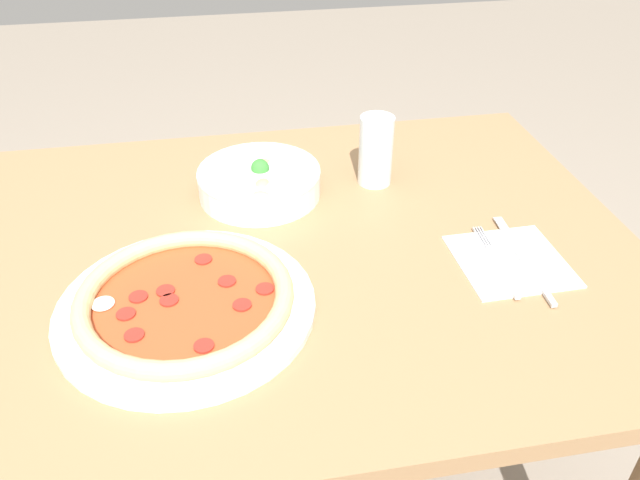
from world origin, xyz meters
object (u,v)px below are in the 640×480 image
object	(u,v)px
bowl	(259,180)
knife	(526,262)
pizza	(185,301)
fork	(496,261)
glass	(376,151)

from	to	relation	value
bowl	knife	bearing A→B (deg)	-36.12
bowl	knife	xyz separation A→B (m)	(0.38, -0.28, -0.02)
pizza	knife	xyz separation A→B (m)	(0.51, 0.02, -0.01)
fork	pizza	bearing A→B (deg)	96.00
bowl	pizza	bearing A→B (deg)	-114.26
pizza	glass	bearing A→B (deg)	41.15
knife	glass	world-z (taller)	glass
fork	knife	world-z (taller)	same
fork	glass	world-z (taller)	glass
bowl	glass	world-z (taller)	glass
pizza	bowl	world-z (taller)	bowl
fork	glass	size ratio (longest dim) A/B	1.40
pizza	bowl	xyz separation A→B (m)	(0.13, 0.29, 0.01)
pizza	knife	size ratio (longest dim) A/B	1.58
bowl	knife	size ratio (longest dim) A/B	0.96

